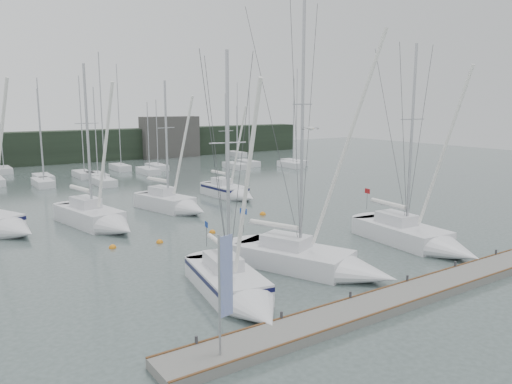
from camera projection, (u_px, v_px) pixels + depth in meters
ground at (324, 274)px, 27.63m from camera, size 160.00×160.00×0.00m
dock at (395, 299)px, 23.52m from camera, size 24.00×2.00×0.40m
far_treeline at (58, 147)px, 77.78m from camera, size 90.00×4.00×5.00m
far_building_right at (170, 137)px, 85.88m from camera, size 10.00×3.00×7.00m
mast_forest at (96, 173)px, 63.77m from camera, size 57.82×22.90×14.89m
sailboat_near_left at (238, 291)px, 23.66m from camera, size 4.08×8.83×12.63m
sailboat_near_center at (326, 264)px, 27.57m from camera, size 6.41×9.83×15.76m
sailboat_near_right at (424, 241)px, 32.22m from camera, size 3.70×9.99×14.05m
sailboat_mid_b at (101, 220)px, 37.48m from camera, size 4.45×9.50×13.04m
sailboat_mid_c at (176, 205)px, 43.17m from camera, size 4.36×8.13×11.97m
sailboat_mid_d at (232, 192)px, 49.45m from camera, size 2.97×7.43×11.04m
buoy_a at (160, 243)px, 33.71m from camera, size 0.47×0.47×0.47m
buoy_b at (263, 215)px, 42.13m from camera, size 0.54×0.54×0.54m
buoy_c at (113, 248)px, 32.48m from camera, size 0.48×0.48×0.48m
dock_banner at (224, 283)px, 17.61m from camera, size 0.67×0.19×4.47m
seagull at (311, 128)px, 26.44m from camera, size 0.98×0.44×0.20m
buoy_d at (212, 233)px, 36.27m from camera, size 0.48×0.48×0.48m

